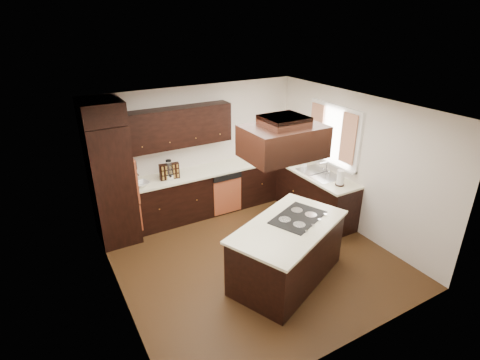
# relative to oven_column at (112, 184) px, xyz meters

# --- Properties ---
(floor) EXTENTS (4.20, 4.20, 0.02)m
(floor) POSITION_rel_oven_column_xyz_m (1.78, -1.71, -1.07)
(floor) COLOR #4E3117
(floor) RESTS_ON ground
(ceiling) EXTENTS (4.20, 4.20, 0.02)m
(ceiling) POSITION_rel_oven_column_xyz_m (1.78, -1.71, 1.45)
(ceiling) COLOR white
(ceiling) RESTS_ON ground
(wall_back) EXTENTS (4.20, 0.02, 2.50)m
(wall_back) POSITION_rel_oven_column_xyz_m (1.78, 0.40, 0.19)
(wall_back) COLOR silver
(wall_back) RESTS_ON ground
(wall_front) EXTENTS (4.20, 0.02, 2.50)m
(wall_front) POSITION_rel_oven_column_xyz_m (1.78, -3.81, 0.19)
(wall_front) COLOR silver
(wall_front) RESTS_ON ground
(wall_left) EXTENTS (0.02, 4.20, 2.50)m
(wall_left) POSITION_rel_oven_column_xyz_m (-0.33, -1.71, 0.19)
(wall_left) COLOR silver
(wall_left) RESTS_ON ground
(wall_right) EXTENTS (0.02, 4.20, 2.50)m
(wall_right) POSITION_rel_oven_column_xyz_m (3.88, -1.71, 0.19)
(wall_right) COLOR silver
(wall_right) RESTS_ON ground
(oven_column) EXTENTS (0.65, 0.75, 2.12)m
(oven_column) POSITION_rel_oven_column_xyz_m (0.00, 0.00, 0.00)
(oven_column) COLOR black
(oven_column) RESTS_ON floor
(wall_oven_face) EXTENTS (0.05, 0.62, 0.78)m
(wall_oven_face) POSITION_rel_oven_column_xyz_m (0.35, 0.00, 0.06)
(wall_oven_face) COLOR #B75532
(wall_oven_face) RESTS_ON oven_column
(base_cabinets_back) EXTENTS (2.93, 0.60, 0.88)m
(base_cabinets_back) POSITION_rel_oven_column_xyz_m (1.81, 0.09, -0.62)
(base_cabinets_back) COLOR black
(base_cabinets_back) RESTS_ON floor
(base_cabinets_right) EXTENTS (0.60, 2.40, 0.88)m
(base_cabinets_right) POSITION_rel_oven_column_xyz_m (3.58, -0.80, -0.62)
(base_cabinets_right) COLOR black
(base_cabinets_right) RESTS_ON floor
(countertop_back) EXTENTS (2.93, 0.63, 0.04)m
(countertop_back) POSITION_rel_oven_column_xyz_m (1.81, 0.08, -0.16)
(countertop_back) COLOR #FAF5CF
(countertop_back) RESTS_ON base_cabinets_back
(countertop_right) EXTENTS (0.63, 2.40, 0.04)m
(countertop_right) POSITION_rel_oven_column_xyz_m (3.56, -0.80, -0.16)
(countertop_right) COLOR #FAF5CF
(countertop_right) RESTS_ON base_cabinets_right
(upper_cabinets) EXTENTS (2.00, 0.34, 0.72)m
(upper_cabinets) POSITION_rel_oven_column_xyz_m (1.34, 0.23, 0.75)
(upper_cabinets) COLOR black
(upper_cabinets) RESTS_ON wall_back
(dishwasher_front) EXTENTS (0.60, 0.05, 0.72)m
(dishwasher_front) POSITION_rel_oven_column_xyz_m (2.10, -0.20, -0.66)
(dishwasher_front) COLOR #B75532
(dishwasher_front) RESTS_ON floor
(window_frame) EXTENTS (0.06, 1.32, 1.12)m
(window_frame) POSITION_rel_oven_column_xyz_m (3.85, -1.16, 0.59)
(window_frame) COLOR white
(window_frame) RESTS_ON wall_right
(window_pane) EXTENTS (0.00, 1.20, 1.00)m
(window_pane) POSITION_rel_oven_column_xyz_m (3.87, -1.16, 0.59)
(window_pane) COLOR white
(window_pane) RESTS_ON wall_right
(curtain_left) EXTENTS (0.02, 0.34, 0.90)m
(curtain_left) POSITION_rel_oven_column_xyz_m (3.79, -1.57, 0.64)
(curtain_left) COLOR beige
(curtain_left) RESTS_ON wall_right
(curtain_right) EXTENTS (0.02, 0.34, 0.90)m
(curtain_right) POSITION_rel_oven_column_xyz_m (3.79, -0.74, 0.64)
(curtain_right) COLOR beige
(curtain_right) RESTS_ON wall_right
(sink_rim) EXTENTS (0.52, 0.84, 0.01)m
(sink_rim) POSITION_rel_oven_column_xyz_m (3.58, -1.16, -0.14)
(sink_rim) COLOR silver
(sink_rim) RESTS_ON countertop_right
(island) EXTENTS (2.02, 1.59, 0.88)m
(island) POSITION_rel_oven_column_xyz_m (1.95, -2.39, -0.62)
(island) COLOR black
(island) RESTS_ON floor
(island_top) EXTENTS (2.10, 1.68, 0.04)m
(island_top) POSITION_rel_oven_column_xyz_m (1.95, -2.39, -0.16)
(island_top) COLOR #FAF5CF
(island_top) RESTS_ON island
(cooktop) EXTENTS (0.99, 0.85, 0.01)m
(cooktop) POSITION_rel_oven_column_xyz_m (2.20, -2.28, -0.13)
(cooktop) COLOR black
(cooktop) RESTS_ON island_top
(range_hood) EXTENTS (1.05, 0.72, 0.42)m
(range_hood) POSITION_rel_oven_column_xyz_m (1.88, -2.25, 1.10)
(range_hood) COLOR black
(range_hood) RESTS_ON ceiling
(hood_duct) EXTENTS (0.55, 0.50, 0.13)m
(hood_duct) POSITION_rel_oven_column_xyz_m (1.88, -2.25, 1.38)
(hood_duct) COLOR black
(hood_duct) RESTS_ON ceiling
(blender_base) EXTENTS (0.15, 0.15, 0.10)m
(blender_base) POSITION_rel_oven_column_xyz_m (1.02, -0.00, -0.09)
(blender_base) COLOR silver
(blender_base) RESTS_ON countertop_back
(blender_pitcher) EXTENTS (0.13, 0.13, 0.26)m
(blender_pitcher) POSITION_rel_oven_column_xyz_m (1.02, -0.00, 0.09)
(blender_pitcher) COLOR silver
(blender_pitcher) RESTS_ON blender_base
(spice_rack) EXTENTS (0.37, 0.13, 0.30)m
(spice_rack) POSITION_rel_oven_column_xyz_m (1.03, 0.03, 0.01)
(spice_rack) COLOR black
(spice_rack) RESTS_ON countertop_back
(mixing_bowl) EXTENTS (0.33, 0.33, 0.07)m
(mixing_bowl) POSITION_rel_oven_column_xyz_m (0.49, -0.01, -0.11)
(mixing_bowl) COLOR white
(mixing_bowl) RESTS_ON countertop_back
(soap_bottle) EXTENTS (0.10, 0.10, 0.19)m
(soap_bottle) POSITION_rel_oven_column_xyz_m (3.55, -0.72, -0.04)
(soap_bottle) COLOR white
(soap_bottle) RESTS_ON countertop_right
(paper_towel) EXTENTS (0.16, 0.16, 0.28)m
(paper_towel) POSITION_rel_oven_column_xyz_m (3.55, -1.73, 0.00)
(paper_towel) COLOR white
(paper_towel) RESTS_ON countertop_right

